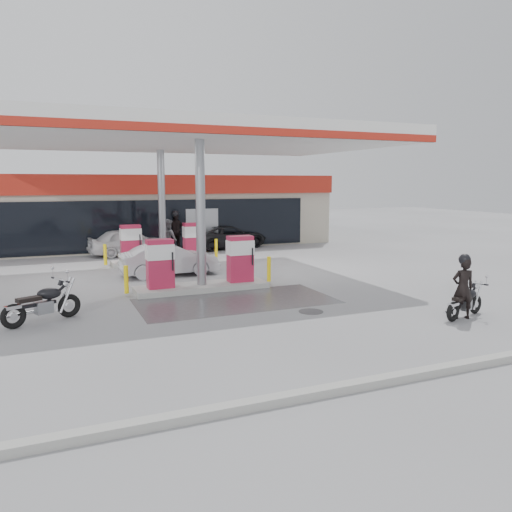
{
  "coord_description": "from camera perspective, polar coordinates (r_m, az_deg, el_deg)",
  "views": [
    {
      "loc": [
        -4.73,
        -14.0,
        3.62
      ],
      "look_at": [
        1.58,
        1.01,
        1.2
      ],
      "focal_mm": 35.0,
      "sensor_mm": 36.0,
      "label": 1
    }
  ],
  "objects": [
    {
      "name": "parked_motorcycle",
      "position": [
        14.09,
        -23.13,
        -5.12
      ],
      "size": [
        1.97,
        1.11,
        1.08
      ],
      "rotation": [
        0.0,
        0.0,
        0.44
      ],
      "color": "black",
      "rests_on": "ground"
    },
    {
      "name": "drain_cover",
      "position": [
        14.23,
        6.3,
        -6.32
      ],
      "size": [
        0.7,
        0.7,
        0.01
      ],
      "primitive_type": "cylinder",
      "color": "#38383A",
      "rests_on": "ground"
    },
    {
      "name": "canopy",
      "position": [
        19.65,
        -9.04,
        13.16
      ],
      "size": [
        16.0,
        10.02,
        5.51
      ],
      "color": "silver",
      "rests_on": "ground"
    },
    {
      "name": "kerb",
      "position": [
        9.17,
        10.7,
        -14.45
      ],
      "size": [
        28.0,
        0.25,
        0.15
      ],
      "primitive_type": "cube",
      "color": "gray",
      "rests_on": "ground"
    },
    {
      "name": "pump_island_far",
      "position": [
        22.69,
        -10.59,
        0.94
      ],
      "size": [
        5.14,
        1.3,
        1.78
      ],
      "color": "#9E9E99",
      "rests_on": "ground"
    },
    {
      "name": "hatchback_silver",
      "position": [
        19.73,
        -9.89,
        -0.41
      ],
      "size": [
        3.8,
        1.35,
        1.25
      ],
      "primitive_type": "imported",
      "rotation": [
        0.0,
        0.0,
        1.58
      ],
      "color": "#ACAEB5",
      "rests_on": "ground"
    },
    {
      "name": "parked_car_right",
      "position": [
        27.76,
        -3.25,
        2.23
      ],
      "size": [
        4.82,
        2.97,
        1.25
      ],
      "primitive_type": "imported",
      "rotation": [
        0.0,
        0.0,
        1.78
      ],
      "color": "black",
      "rests_on": "ground"
    },
    {
      "name": "pump_island_near",
      "position": [
        16.94,
        -6.25,
        -1.49
      ],
      "size": [
        5.14,
        1.3,
        1.78
      ],
      "color": "#9E9E99",
      "rests_on": "ground"
    },
    {
      "name": "attendant",
      "position": [
        23.74,
        -10.0,
        1.89
      ],
      "size": [
        1.02,
        1.14,
        1.92
      ],
      "primitive_type": "imported",
      "rotation": [
        0.0,
        0.0,
        1.95
      ],
      "color": "#56565B",
      "rests_on": "ground"
    },
    {
      "name": "biker_walking",
      "position": [
        26.68,
        -9.15,
        2.72
      ],
      "size": [
        1.23,
        0.61,
        2.02
      ],
      "primitive_type": "imported",
      "rotation": [
        0.0,
        0.0,
        0.11
      ],
      "color": "black",
      "rests_on": "ground"
    },
    {
      "name": "sedan_white",
      "position": [
        25.65,
        -14.27,
        1.6
      ],
      "size": [
        4.13,
        2.02,
        1.36
      ],
      "primitive_type": "imported",
      "rotation": [
        0.0,
        0.0,
        1.68
      ],
      "color": "silver",
      "rests_on": "ground"
    },
    {
      "name": "wet_patch",
      "position": [
        15.38,
        -2.27,
        -5.16
      ],
      "size": [
        6.0,
        3.0,
        0.0
      ],
      "primitive_type": "cube",
      "color": "#4C4C4F",
      "rests_on": "ground"
    },
    {
      "name": "ground",
      "position": [
        15.22,
        -4.04,
        -5.33
      ],
      "size": [
        90.0,
        90.0,
        0.0
      ],
      "primitive_type": "plane",
      "color": "gray",
      "rests_on": "ground"
    },
    {
      "name": "main_motorcycle",
      "position": [
        14.61,
        22.8,
        -4.94
      ],
      "size": [
        1.73,
        0.79,
        0.91
      ],
      "rotation": [
        0.0,
        0.0,
        0.31
      ],
      "color": "black",
      "rests_on": "ground"
    },
    {
      "name": "store_building",
      "position": [
        30.36,
        -13.86,
        5.16
      ],
      "size": [
        22.0,
        8.22,
        4.0
      ],
      "color": "#B1A794",
      "rests_on": "ground"
    },
    {
      "name": "biker_main",
      "position": [
        14.35,
        22.57,
        -3.43
      ],
      "size": [
        0.69,
        0.55,
        1.65
      ],
      "primitive_type": "imported",
      "rotation": [
        0.0,
        0.0,
        2.86
      ],
      "color": "black",
      "rests_on": "ground"
    }
  ]
}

